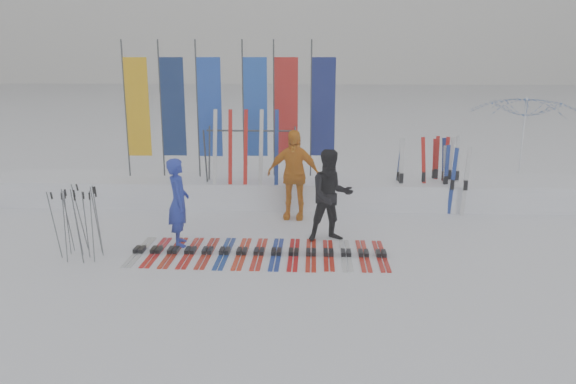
{
  "coord_description": "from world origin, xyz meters",
  "views": [
    {
      "loc": [
        0.67,
        -8.4,
        3.46
      ],
      "look_at": [
        0.2,
        1.6,
        1.0
      ],
      "focal_mm": 35.0,
      "sensor_mm": 36.0,
      "label": 1
    }
  ],
  "objects_px": {
    "person_black": "(331,196)",
    "person_yellow": "(293,175)",
    "person_blue": "(178,202)",
    "ski_rack": "(251,148)",
    "ski_row": "(259,252)",
    "tent_canopy": "(523,144)"
  },
  "relations": [
    {
      "from": "person_black",
      "to": "person_yellow",
      "type": "xyz_separation_m",
      "value": [
        -0.76,
        1.47,
        0.09
      ]
    },
    {
      "from": "person_yellow",
      "to": "person_black",
      "type": "bearing_deg",
      "value": -54.71
    },
    {
      "from": "person_blue",
      "to": "person_yellow",
      "type": "height_order",
      "value": "person_yellow"
    },
    {
      "from": "person_blue",
      "to": "ski_rack",
      "type": "bearing_deg",
      "value": -35.35
    },
    {
      "from": "person_blue",
      "to": "ski_row",
      "type": "xyz_separation_m",
      "value": [
        1.53,
        -0.44,
        -0.78
      ]
    },
    {
      "from": "person_black",
      "to": "tent_canopy",
      "type": "height_order",
      "value": "tent_canopy"
    },
    {
      "from": "ski_row",
      "to": "ski_rack",
      "type": "height_order",
      "value": "ski_rack"
    },
    {
      "from": "ski_rack",
      "to": "person_yellow",
      "type": "bearing_deg",
      "value": -40.99
    },
    {
      "from": "person_black",
      "to": "ski_row",
      "type": "bearing_deg",
      "value": -160.54
    },
    {
      "from": "ski_row",
      "to": "person_blue",
      "type": "bearing_deg",
      "value": 163.92
    },
    {
      "from": "person_blue",
      "to": "ski_row",
      "type": "bearing_deg",
      "value": -120.76
    },
    {
      "from": "person_yellow",
      "to": "tent_canopy",
      "type": "height_order",
      "value": "tent_canopy"
    },
    {
      "from": "tent_canopy",
      "to": "ski_row",
      "type": "distance_m",
      "value": 8.01
    },
    {
      "from": "person_blue",
      "to": "tent_canopy",
      "type": "relative_size",
      "value": 0.58
    },
    {
      "from": "person_yellow",
      "to": "ski_rack",
      "type": "relative_size",
      "value": 0.94
    },
    {
      "from": "person_yellow",
      "to": "ski_rack",
      "type": "xyz_separation_m",
      "value": [
        -1.01,
        0.88,
        0.42
      ]
    },
    {
      "from": "tent_canopy",
      "to": "ski_row",
      "type": "xyz_separation_m",
      "value": [
        -6.22,
        -4.9,
        -1.23
      ]
    },
    {
      "from": "tent_canopy",
      "to": "ski_rack",
      "type": "relative_size",
      "value": 1.38
    },
    {
      "from": "person_yellow",
      "to": "person_blue",
      "type": "bearing_deg",
      "value": -129.82
    },
    {
      "from": "person_black",
      "to": "tent_canopy",
      "type": "bearing_deg",
      "value": 25.44
    },
    {
      "from": "person_blue",
      "to": "person_yellow",
      "type": "xyz_separation_m",
      "value": [
        2.04,
        1.87,
        0.14
      ]
    },
    {
      "from": "person_blue",
      "to": "ski_row",
      "type": "distance_m",
      "value": 1.77
    }
  ]
}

